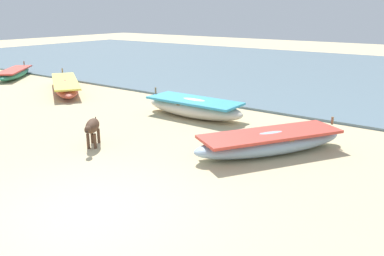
% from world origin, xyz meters
% --- Properties ---
extents(ground, '(80.00, 80.00, 0.00)m').
position_xyz_m(ground, '(0.00, 0.00, 0.00)').
color(ground, '#CCB789').
extents(sea_water, '(60.00, 20.00, 0.08)m').
position_xyz_m(sea_water, '(0.00, 18.07, 0.04)').
color(sea_water, slate).
rests_on(sea_water, ground).
extents(fishing_boat_0, '(4.61, 3.54, 0.68)m').
position_xyz_m(fishing_boat_0, '(-9.05, 6.32, 0.27)').
color(fishing_boat_0, '#B74733').
rests_on(fishing_boat_0, ground).
extents(fishing_boat_2, '(3.01, 3.95, 0.72)m').
position_xyz_m(fishing_boat_2, '(1.23, 4.55, 0.28)').
color(fishing_boat_2, '#8CA5B7').
rests_on(fishing_boat_2, ground).
extents(fishing_boat_3, '(3.55, 1.19, 0.78)m').
position_xyz_m(fishing_boat_3, '(-2.23, 6.20, 0.31)').
color(fishing_boat_3, beige).
rests_on(fishing_boat_3, ground).
extents(fishing_boat_4, '(3.13, 3.34, 0.64)m').
position_xyz_m(fishing_boat_4, '(-14.07, 6.97, 0.24)').
color(fishing_boat_4, '#338C66').
rests_on(fishing_boat_4, ground).
extents(calf_near_dark, '(0.81, 0.95, 0.70)m').
position_xyz_m(calf_near_dark, '(-2.61, 2.36, 0.50)').
color(calf_near_dark, '#4C3323').
rests_on(calf_near_dark, ground).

